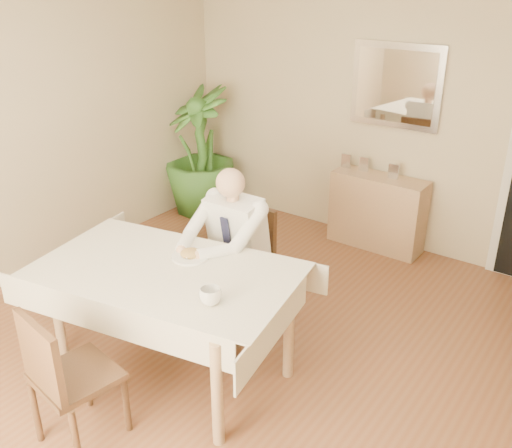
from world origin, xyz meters
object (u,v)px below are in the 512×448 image
Objects in this scene: dining_table at (167,281)px; chair_far at (247,255)px; coffee_mug at (210,296)px; potted_palm at (200,151)px; sideboard at (377,212)px; chair_near at (63,374)px; seated_man at (223,244)px.

dining_table is 0.90m from chair_far.
coffee_mug is 3.18m from potted_palm.
potted_palm is at bearing 146.93° from chair_far.
sideboard is at bearing 9.20° from potted_palm.
chair_near is 0.91m from coffee_mug.
coffee_mug reaches higher than sideboard.
chair_near is (0.04, -1.75, 0.01)m from chair_far.
chair_far is at bearing 90.00° from seated_man.
chair_far is at bearing -39.21° from potted_palm.
dining_table is at bearing -97.23° from sideboard.
chair_near is at bearing -97.96° from dining_table.
seated_man is at bearing 124.15° from coffee_mug.
potted_palm is at bearing 127.66° from chair_near.
sideboard is at bearing 79.93° from seated_man.
chair_far is 1.70m from sideboard.
seated_man reaches higher than dining_table.
coffee_mug is at bearing -47.82° from potted_palm.
chair_near is at bearing -61.48° from potted_palm.
potted_palm reaches higher than sideboard.
chair_far is at bearing 79.47° from dining_table.
sideboard is (0.34, 1.94, -0.33)m from seated_man.
dining_table is 2.57m from sideboard.
chair_near reaches higher than chair_far.
seated_man is at bearing 79.47° from dining_table.
chair_near is 0.72× the size of seated_man.
seated_man reaches higher than sideboard.
potted_palm reaches higher than chair_near.
chair_far reaches higher than dining_table.
dining_table is 2.18× the size of chair_far.
seated_man is 0.89× the size of potted_palm.
potted_palm is (-1.67, 3.08, 0.20)m from chair_near.
chair_near is 1.47m from seated_man.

